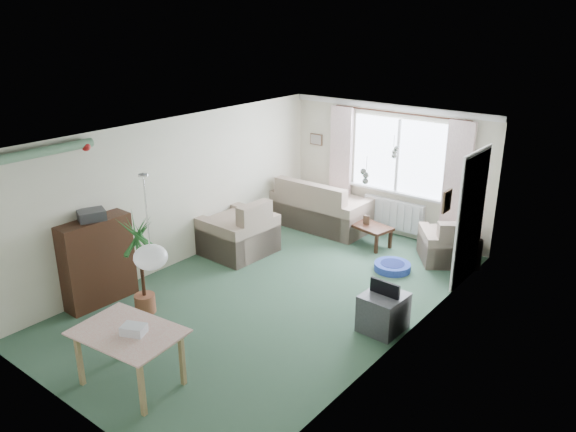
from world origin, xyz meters
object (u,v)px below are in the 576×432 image
Objects in this scene: armchair_left at (237,226)px; pet_bed at (392,267)px; bookshelf at (97,261)px; coffee_table at (368,234)px; armchair_corner at (449,239)px; dining_table at (131,359)px; tv_cube at (383,312)px; sofa at (322,202)px; houseplant at (141,265)px.

armchair_left is 2.68m from pet_bed.
coffee_table is at bearing 66.85° from bookshelf.
armchair_corner is 1.48× the size of pet_bed.
coffee_table is at bearing 90.06° from dining_table.
tv_cube is at bearing 59.48° from dining_table.
sofa reaches higher than coffee_table.
armchair_corner is 0.69× the size of bookshelf.
bookshelf is (-0.74, -4.44, 0.15)m from sofa.
sofa is at bearing -37.00° from armchair_corner.
pet_bed is at bearing 116.99° from tv_cube.
armchair_left is 2.52m from bookshelf.
houseplant is (0.40, -2.30, 0.22)m from armchair_left.
coffee_table is 0.59× the size of houseplant.
bookshelf reaches higher than dining_table.
houseplant is at bearing 90.28° from sofa.
armchair_corner is at bearing 179.70° from sofa.
armchair_left is at bearing 78.63° from sofa.
armchair_corner is 5.50m from dining_table.
armchair_left is 0.87× the size of bookshelf.
bookshelf is at bearing 16.63° from armchair_corner.
armchair_left is at bearing 114.94° from dining_table.
pet_bed is (-0.76, 1.67, -0.19)m from tv_cube.
armchair_left is 1.97× the size of tv_cube.
houseplant is at bearing -147.07° from tv_cube.
armchair_left is 1.03× the size of dining_table.
houseplant is 3.94m from pet_bed.
armchair_corner is 0.79× the size of armchair_left.
sofa is 1.74× the size of armchair_left.
armchair_corner is at bearing 58.60° from houseplant.
armchair_left reaches higher than dining_table.
armchair_left is 2.34m from houseplant.
houseplant reaches higher than sofa.
dining_table is at bearing 38.92° from armchair_corner.
sofa is 2.28× the size of coffee_table.
houseplant is (-1.18, -3.98, 0.52)m from coffee_table.
pet_bed is at bearing -38.04° from coffee_table.
pet_bed is at bearing 155.68° from sofa.
tv_cube is (3.20, -0.66, -0.24)m from armchair_left.
tv_cube is 1.85m from pet_bed.
coffee_table is at bearing -26.97° from armchair_corner.
sofa is 3.43× the size of tv_cube.
sofa is 1.34× the size of houseplant.
armchair_left is at bearing 170.93° from tv_cube.
coffee_table is at bearing 141.96° from pet_bed.
bookshelf reaches higher than armchair_corner.
coffee_table is at bearing 73.54° from houseplant.
bookshelf reaches higher than armchair_left.
bookshelf reaches higher than pet_bed.
pet_bed is (2.04, -0.93, -0.42)m from sofa.
dining_table reaches higher than tv_cube.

